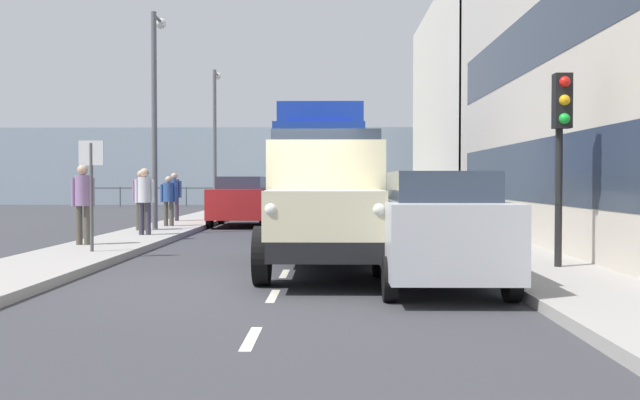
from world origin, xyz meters
TOP-DOWN VIEW (x-y plane):
  - ground_plane at (0.00, -12.15)m, footprint 80.00×80.00m
  - sidewalk_left at (-4.32, -12.15)m, footprint 2.01×41.17m
  - sidewalk_right at (4.32, -12.15)m, footprint 2.01×41.17m
  - road_centreline_markings at (0.00, -11.45)m, footprint 0.12×36.85m
  - building_far_block at (-8.50, -22.05)m, footprint 6.35×15.11m
  - sea_horizon at (0.00, -35.73)m, footprint 80.00×0.80m
  - seawall_railing at (-0.00, -32.13)m, footprint 28.08×0.08m
  - truck_vintage_cream at (-0.71, -1.30)m, footprint 2.17×5.64m
  - lorry_cargo_blue at (-0.46, -11.64)m, footprint 2.58×8.20m
  - car_silver_kerbside_near at (-2.37, 0.25)m, footprint 1.78×3.99m
  - car_white_kerbside_1 at (-2.37, -4.61)m, footprint 1.75×4.25m
  - car_grey_kerbside_2 at (-2.37, -10.23)m, footprint 1.91×3.93m
  - car_red_oppositeside_0 at (2.37, -14.00)m, footprint 1.94×3.91m
  - car_navy_oppositeside_1 at (2.37, -19.57)m, footprint 1.91×4.44m
  - pedestrian_near_railing at (4.78, -5.10)m, footprint 0.53×0.34m
  - pedestrian_couple_a at (4.16, -8.04)m, footprint 0.53×0.34m
  - pedestrian_with_bag at (4.71, -9.74)m, footprint 0.53×0.34m
  - pedestrian_couple_b at (4.37, -11.72)m, footprint 0.53×0.34m
  - pedestrian_by_lamp at (4.83, -14.59)m, footprint 0.53×0.34m
  - traffic_light_near at (-4.60, -1.09)m, footprint 0.28×0.41m
  - lamp_post_promenade at (4.44, -10.39)m, footprint 0.32×1.14m
  - lamp_post_far at (4.39, -20.92)m, footprint 0.32×1.14m
  - street_sign at (4.07, -3.60)m, footprint 0.50×0.07m

SIDE VIEW (x-z plane):
  - ground_plane at x=0.00m, z-range 0.00..0.00m
  - road_centreline_markings at x=0.00m, z-range 0.00..0.01m
  - sidewalk_left at x=-4.32m, z-range 0.00..0.15m
  - sidewalk_right at x=4.32m, z-range 0.00..0.15m
  - car_silver_kerbside_near at x=-2.37m, z-range 0.03..1.75m
  - car_white_kerbside_1 at x=-2.37m, z-range 0.03..1.75m
  - car_grey_kerbside_2 at x=-2.37m, z-range 0.03..1.75m
  - car_red_oppositeside_0 at x=2.37m, z-range 0.04..1.76m
  - car_navy_oppositeside_1 at x=2.37m, z-range 0.04..1.76m
  - seawall_railing at x=0.00m, z-range 0.32..1.52m
  - pedestrian_couple_b at x=4.37m, z-range 0.28..1.86m
  - pedestrian_by_lamp at x=4.83m, z-range 0.30..2.01m
  - pedestrian_with_bag at x=4.71m, z-range 0.31..2.04m
  - truck_vintage_cream at x=-0.71m, z-range -0.04..2.39m
  - pedestrian_couple_a at x=4.16m, z-range 0.31..2.07m
  - pedestrian_near_railing at x=4.78m, z-range 0.32..2.11m
  - street_sign at x=4.07m, z-range 0.56..2.81m
  - lorry_cargo_blue at x=-0.46m, z-range 0.14..4.01m
  - traffic_light_near at x=-4.60m, z-range 0.87..4.07m
  - sea_horizon at x=0.00m, z-range 0.00..5.00m
  - lamp_post_far at x=4.39m, z-range 0.76..7.08m
  - lamp_post_promenade at x=4.44m, z-range 0.77..7.17m
  - building_far_block at x=-8.50m, z-range 0.00..9.66m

